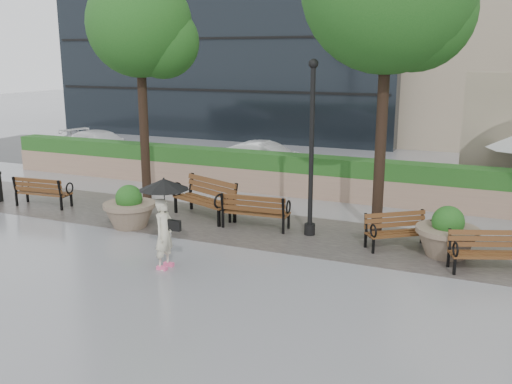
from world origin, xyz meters
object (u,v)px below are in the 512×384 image
at_px(bench_4, 488,260).
at_px(planter_left, 130,211).
at_px(bench_0, 44,198).
at_px(car_right, 266,158).
at_px(bench_1, 205,207).
at_px(lamppost, 311,160).
at_px(planter_right, 447,237).
at_px(pedestrian, 164,214).
at_px(bench_3, 398,238).
at_px(car_left, 102,146).
at_px(bench_2, 256,218).

bearing_deg(bench_4, planter_left, 160.82).
height_order(bench_0, bench_4, bench_0).
bearing_deg(car_right, bench_1, -173.94).
bearing_deg(lamppost, bench_0, -176.13).
bearing_deg(bench_0, bench_1, -175.06).
xyz_separation_m(planter_right, lamppost, (-3.39, 0.25, 1.51)).
relative_size(planter_left, pedestrian, 0.70).
bearing_deg(bench_3, pedestrian, 179.79).
bearing_deg(car_left, bench_1, -111.65).
distance_m(car_right, pedestrian, 10.35).
height_order(bench_1, lamppost, lamppost).
height_order(bench_2, planter_left, planter_left).
distance_m(bench_1, car_left, 10.77).
height_order(bench_1, car_right, car_right).
bearing_deg(bench_1, bench_4, 12.87).
distance_m(lamppost, car_left, 13.75).
xyz_separation_m(bench_4, planter_left, (-8.98, -0.37, 0.20)).
height_order(planter_right, car_right, car_right).
bearing_deg(bench_1, bench_0, -147.90).
bearing_deg(planter_left, bench_2, 21.53).
distance_m(bench_3, bench_4, 2.17).
bearing_deg(bench_2, pedestrian, 75.12).
relative_size(bench_2, planter_right, 1.29).
xyz_separation_m(bench_1, bench_2, (1.75, -0.37, -0.04)).
distance_m(planter_left, pedestrian, 3.43).
bearing_deg(car_left, lamppost, -104.64).
distance_m(bench_3, pedestrian, 5.62).
xyz_separation_m(lamppost, car_left, (-11.93, 6.71, -1.34)).
relative_size(bench_3, pedestrian, 0.82).
bearing_deg(car_right, bench_3, -138.05).
bearing_deg(pedestrian, planter_left, 51.48).
bearing_deg(car_right, planter_left, 174.60).
relative_size(planter_left, car_right, 0.37).
relative_size(bench_1, lamppost, 0.49).
distance_m(lamppost, pedestrian, 4.15).
bearing_deg(bench_1, bench_3, 17.36).
bearing_deg(planter_right, bench_2, 177.51).
distance_m(bench_2, car_right, 7.19).
relative_size(bench_1, bench_3, 1.35).
distance_m(planter_left, planter_right, 8.13).
height_order(bench_3, pedestrian, pedestrian).
bearing_deg(pedestrian, car_left, 46.24).
distance_m(bench_4, car_left, 17.95).
height_order(bench_2, lamppost, lamppost).
distance_m(bench_0, car_left, 8.10).
bearing_deg(pedestrian, bench_3, -50.63).
xyz_separation_m(bench_3, lamppost, (-2.28, 0.14, 1.72)).
distance_m(bench_1, car_right, 6.41).
relative_size(bench_0, bench_1, 0.81).
height_order(bench_4, pedestrian, pedestrian).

